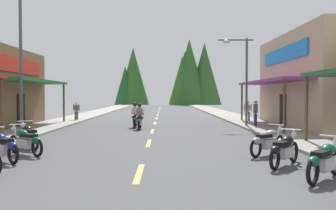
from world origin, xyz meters
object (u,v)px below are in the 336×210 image
Objects in this scene: streetlamp_left at (28,44)px; motorcycle_parked_left_3 at (26,141)px; rider_cruising_lead at (140,118)px; pedestrian_by_shop at (76,110)px; pedestrian_browsing at (248,110)px; motorcycle_parked_right_2 at (284,149)px; streetlamp_right at (241,68)px; motorcycle_parked_right_3 at (268,141)px; pedestrian_waiting at (255,112)px; motorcycle_parked_left_2 at (2,146)px; rider_cruising_trailing at (135,117)px; motorcycle_parked_left_4 at (29,136)px; motorcycle_parked_right_1 at (324,160)px.

motorcycle_parked_left_3 is at bearing -70.94° from streetlamp_left.
rider_cruising_lead reaches higher than pedestrian_by_shop.
streetlamp_left is 16.55m from pedestrian_browsing.
pedestrian_by_shop reaches higher than motorcycle_parked_right_2.
streetlamp_right is 11.43m from motorcycle_parked_right_3.
pedestrian_waiting reaches higher than rider_cruising_lead.
pedestrian_by_shop is 0.88× the size of pedestrian_waiting.
streetlamp_left is 6.00m from motorcycle_parked_left_3.
streetlamp_left is 7.85m from rider_cruising_lead.
motorcycle_parked_left_3 is (1.49, -4.32, -3.90)m from streetlamp_left.
motorcycle_parked_right_3 is at bearing -130.26° from motorcycle_parked_left_2.
motorcycle_parked_left_3 is 0.79× the size of rider_cruising_trailing.
motorcycle_parked_left_4 is (-8.69, 1.76, 0.00)m from motorcycle_parked_right_3.
motorcycle_parked_right_3 is at bearing -175.81° from pedestrian_browsing.
motorcycle_parked_right_2 and motorcycle_parked_left_4 have the same top height.
motorcycle_parked_right_3 is at bearing -153.84° from rider_cruising_trailing.
rider_cruising_trailing is at bearing 35.86° from pedestrian_waiting.
streetlamp_right is 13.23m from motorcycle_parked_right_2.
rider_cruising_lead is at bearing 139.19° from pedestrian_browsing.
streetlamp_right is at bearing -84.82° from motorcycle_parked_left_4.
pedestrian_browsing reaches higher than motorcycle_parked_left_3.
pedestrian_waiting is (0.85, -0.38, -2.73)m from streetlamp_right.
motorcycle_parked_right_3 is 8.87m from motorcycle_parked_left_4.
pedestrian_browsing is at bearing 35.73° from motorcycle_parked_right_1.
motorcycle_parked_left_3 is at bearing -150.99° from pedestrian_by_shop.
rider_cruising_lead is at bearing -65.54° from motorcycle_parked_left_2.
pedestrian_waiting reaches higher than motorcycle_parked_right_1.
motorcycle_parked_left_3 is at bearing 157.74° from pedestrian_browsing.
streetlamp_right reaches higher than pedestrian_by_shop.
streetlamp_right is 3.68× the size of pedestrian_by_shop.
pedestrian_by_shop is at bearing 71.32° from motorcycle_parked_right_1.
pedestrian_by_shop is (-5.06, 5.70, 0.22)m from rider_cruising_trailing.
streetlamp_left is 13.52m from motorcycle_parked_right_1.
pedestrian_browsing is (11.23, 15.86, 0.43)m from motorcycle_parked_left_2.
streetlamp_left is 4.17× the size of motorcycle_parked_right_1.
streetlamp_right is (11.10, 6.35, -0.65)m from streetlamp_left.
rider_cruising_trailing reaches higher than motorcycle_parked_right_3.
motorcycle_parked_left_4 is (1.04, -2.77, -3.90)m from streetlamp_left.
rider_cruising_lead is (-4.92, 11.41, 0.17)m from motorcycle_parked_right_2.
motorcycle_parked_right_2 is at bearing -33.47° from streetlamp_left.
rider_cruising_trailing is 1.23× the size of pedestrian_waiting.
pedestrian_browsing is at bearing -82.40° from motorcycle_parked_left_2.
pedestrian_waiting reaches higher than pedestrian_browsing.
pedestrian_waiting reaches higher than motorcycle_parked_left_4.
streetlamp_left is at bearing 64.11° from pedestrian_waiting.
motorcycle_parked_left_2 is 17.55m from pedestrian_by_shop.
rider_cruising_lead is (-5.30, 13.14, 0.17)m from motorcycle_parked_right_1.
motorcycle_parked_right_2 is 1.13× the size of pedestrian_by_shop.
pedestrian_by_shop is (-0.65, 11.89, -3.50)m from streetlamp_left.
motorcycle_parked_left_4 is at bearing -69.37° from streetlamp_left.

